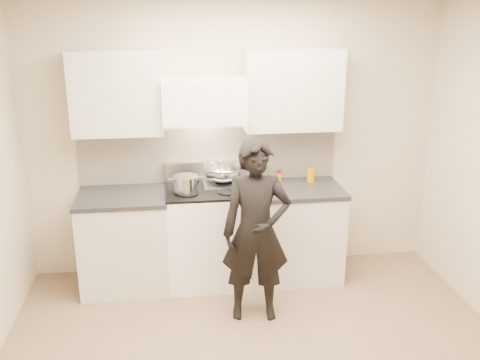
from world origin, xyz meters
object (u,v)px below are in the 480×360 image
(counter_right, at_px, (292,232))
(wok, at_px, (223,172))
(stove, at_px, (208,235))
(utensil_crock, at_px, (261,172))
(person, at_px, (256,232))

(counter_right, height_order, wok, wok)
(stove, height_order, utensil_crock, utensil_crock)
(wok, height_order, utensil_crock, utensil_crock)
(stove, distance_m, person, 0.84)
(wok, relative_size, person, 0.29)
(counter_right, distance_m, utensil_crock, 0.66)
(utensil_crock, bearing_deg, wok, -174.06)
(utensil_crock, relative_size, person, 0.22)
(stove, bearing_deg, utensil_crock, 18.22)
(stove, relative_size, utensil_crock, 2.77)
(utensil_crock, bearing_deg, stove, -161.78)
(counter_right, xyz_separation_m, wok, (-0.67, 0.14, 0.60))
(wok, bearing_deg, person, -76.90)
(counter_right, xyz_separation_m, person, (-0.47, -0.69, 0.32))
(stove, distance_m, utensil_crock, 0.80)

